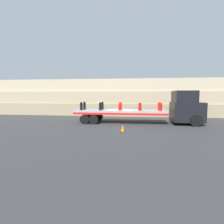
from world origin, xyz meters
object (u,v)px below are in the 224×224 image
object	(u,v)px
traffic_cone	(123,128)
truck_cab	(187,108)
flatbed_trailer	(114,112)
fire_hydrant_red_far_4	(159,106)
fire_hydrant_red_far_3	(140,106)
fire_hydrant_red_near_2	(120,107)
fire_hydrant_black_far_0	(84,106)
fire_hydrant_black_far_1	(102,106)
fire_hydrant_red_near_4	(161,107)
fire_hydrant_black_near_1	(100,106)
fire_hydrant_red_near_3	(140,107)
fire_hydrant_red_far_2	(121,106)
fire_hydrant_black_near_0	(81,106)

from	to	relation	value
traffic_cone	truck_cab	bearing A→B (deg)	35.64
flatbed_trailer	fire_hydrant_red_far_4	bearing A→B (deg)	7.14
fire_hydrant_red_far_3	fire_hydrant_red_near_2	bearing A→B (deg)	-150.04
fire_hydrant_red_far_4	fire_hydrant_black_far_0	bearing A→B (deg)	180.00
fire_hydrant_black_far_1	fire_hydrant_red_near_2	bearing A→B (deg)	-29.96
fire_hydrant_black_far_0	fire_hydrant_black_far_1	xyz separation A→B (m)	(1.87, 0.00, 0.00)
flatbed_trailer	traffic_cone	xyz separation A→B (m)	(1.08, -4.09, -0.77)
fire_hydrant_black_far_0	fire_hydrant_red_near_2	distance (m)	3.90
fire_hydrant_red_near_2	fire_hydrant_black_far_1	bearing A→B (deg)	150.04
fire_hydrant_black_far_1	fire_hydrant_red_far_4	world-z (taller)	same
fire_hydrant_black_far_0	fire_hydrant_red_near_2	size ratio (longest dim) A/B	1.00
fire_hydrant_red_near_4	traffic_cone	world-z (taller)	fire_hydrant_red_near_4
fire_hydrant_black_near_1	fire_hydrant_red_near_4	xyz separation A→B (m)	(5.62, 0.00, 0.00)
truck_cab	fire_hydrant_black_far_0	size ratio (longest dim) A/B	4.05
fire_hydrant_red_near_3	fire_hydrant_red_far_3	world-z (taller)	same
truck_cab	fire_hydrant_red_near_4	distance (m)	2.53
traffic_cone	fire_hydrant_red_near_2	bearing A→B (deg)	98.21
truck_cab	fire_hydrant_black_far_1	distance (m)	8.11
fire_hydrant_red_near_2	fire_hydrant_red_far_2	bearing A→B (deg)	90.00
fire_hydrant_red_near_4	traffic_cone	size ratio (longest dim) A/B	1.48
fire_hydrant_black_far_0	fire_hydrant_red_near_3	distance (m)	5.72
fire_hydrant_red_near_3	fire_hydrant_red_far_4	bearing A→B (deg)	29.96
fire_hydrant_red_near_3	fire_hydrant_red_near_4	world-z (taller)	same
fire_hydrant_black_near_1	fire_hydrant_red_near_2	world-z (taller)	same
fire_hydrant_red_near_4	fire_hydrant_red_far_4	distance (m)	1.08
fire_hydrant_red_far_4	traffic_cone	world-z (taller)	fire_hydrant_red_far_4
fire_hydrant_black_far_1	traffic_cone	xyz separation A→B (m)	(2.39, -4.63, -1.37)
fire_hydrant_black_near_1	fire_hydrant_black_far_1	distance (m)	1.08
fire_hydrant_red_far_3	traffic_cone	world-z (taller)	fire_hydrant_red_far_3
fire_hydrant_red_far_2	fire_hydrant_black_near_1	bearing A→B (deg)	-150.04
traffic_cone	fire_hydrant_black_far_0	bearing A→B (deg)	132.59
flatbed_trailer	fire_hydrant_red_near_3	bearing A→B (deg)	-12.48
truck_cab	fire_hydrant_black_far_1	xyz separation A→B (m)	(-8.09, 0.54, 0.10)
fire_hydrant_black_near_1	fire_hydrant_red_near_4	distance (m)	5.62
fire_hydrant_red_far_3	fire_hydrant_red_far_2	bearing A→B (deg)	180.00
fire_hydrant_black_far_1	traffic_cone	bearing A→B (deg)	-62.75
fire_hydrant_black_far_0	fire_hydrant_red_far_2	xyz separation A→B (m)	(3.75, 0.00, 0.00)
fire_hydrant_red_far_3	fire_hydrant_red_near_4	bearing A→B (deg)	-29.96
fire_hydrant_red_far_4	fire_hydrant_red_near_3	bearing A→B (deg)	-150.04
fire_hydrant_black_near_0	fire_hydrant_black_far_0	size ratio (longest dim) A/B	1.00
fire_hydrant_black_near_0	fire_hydrant_red_near_2	bearing A→B (deg)	0.00
fire_hydrant_red_near_4	fire_hydrant_red_far_4	size ratio (longest dim) A/B	1.00
fire_hydrant_red_far_3	traffic_cone	size ratio (longest dim) A/B	1.48
flatbed_trailer	fire_hydrant_red_far_3	xyz separation A→B (m)	(2.44, 0.54, 0.61)
fire_hydrant_black_far_1	fire_hydrant_red_far_4	distance (m)	5.62
truck_cab	fire_hydrant_red_far_4	size ratio (longest dim) A/B	4.05
fire_hydrant_red_near_2	truck_cab	bearing A→B (deg)	4.96
fire_hydrant_black_near_1	fire_hydrant_red_near_3	world-z (taller)	same
traffic_cone	fire_hydrant_red_near_3	bearing A→B (deg)	69.04
fire_hydrant_red_far_4	traffic_cone	size ratio (longest dim) A/B	1.48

